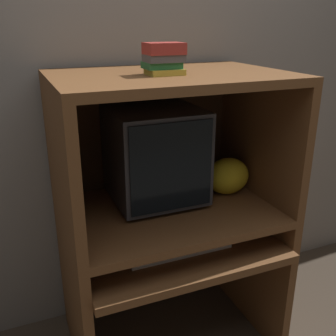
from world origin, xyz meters
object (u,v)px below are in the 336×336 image
at_px(keyboard, 178,248).
at_px(mouse, 233,234).
at_px(snack_bag, 228,176).
at_px(book_stack, 164,59).
at_px(crt_monitor, 155,155).

bearing_deg(keyboard, mouse, 2.04).
distance_m(snack_bag, book_stack, 0.68).
bearing_deg(mouse, snack_bag, 70.97).
xyz_separation_m(crt_monitor, mouse, (0.29, -0.23, -0.35)).
bearing_deg(book_stack, snack_bag, 13.48).
bearing_deg(crt_monitor, keyboard, -87.86).
xyz_separation_m(mouse, book_stack, (-0.31, 0.09, 0.78)).
relative_size(keyboard, book_stack, 3.15).
bearing_deg(mouse, book_stack, 164.34).
relative_size(crt_monitor, snack_bag, 2.02).
bearing_deg(keyboard, crt_monitor, 92.14).
bearing_deg(snack_bag, mouse, -109.03).
height_order(keyboard, mouse, mouse).
bearing_deg(crt_monitor, book_stack, -96.33).
distance_m(crt_monitor, snack_bag, 0.38).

